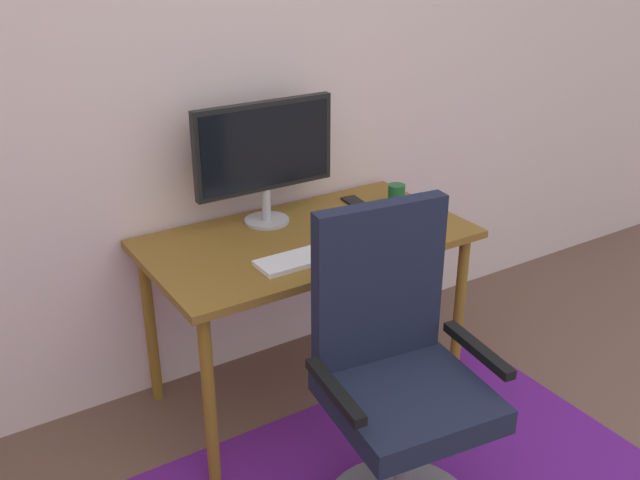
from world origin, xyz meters
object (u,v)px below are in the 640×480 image
monitor (265,151)px  computer_mouse (395,235)px  desk (307,253)px  coffee_cup (396,195)px  cell_phone (355,202)px  office_chair (397,402)px  keyboard (313,255)px

monitor → computer_mouse: size_ratio=5.62×
desk → computer_mouse: (0.26, -0.21, 0.09)m
coffee_cup → cell_phone: 0.18m
computer_mouse → office_chair: office_chair is taller
computer_mouse → office_chair: (-0.39, -0.53, -0.28)m
keyboard → computer_mouse: computer_mouse is taller
computer_mouse → cell_phone: size_ratio=0.74×
computer_mouse → coffee_cup: (0.23, 0.28, 0.03)m
desk → cell_phone: 0.40m
monitor → office_chair: size_ratio=0.55×
keyboard → cell_phone: bearing=39.5°
monitor → cell_phone: bearing=-3.0°
keyboard → computer_mouse: bearing=-4.5°
desk → cell_phone: bearing=27.0°
cell_phone → office_chair: (-0.47, -0.92, -0.27)m
office_chair → keyboard: bearing=93.2°
computer_mouse → cell_phone: bearing=77.5°
monitor → computer_mouse: 0.60m
keyboard → office_chair: office_chair is taller
desk → computer_mouse: bearing=-38.2°
desk → coffee_cup: size_ratio=13.94×
desk → monitor: bearing=108.6°
keyboard → office_chair: 0.62m
desk → computer_mouse: size_ratio=12.01×
desk → monitor: (-0.07, 0.20, 0.37)m
monitor → office_chair: 1.10m
monitor → keyboard: (-0.02, -0.38, -0.29)m
desk → keyboard: keyboard is taller
monitor → cell_phone: (0.42, -0.02, -0.29)m
computer_mouse → coffee_cup: coffee_cup is taller
cell_phone → computer_mouse: bearing=-96.7°
keyboard → cell_phone: 0.56m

